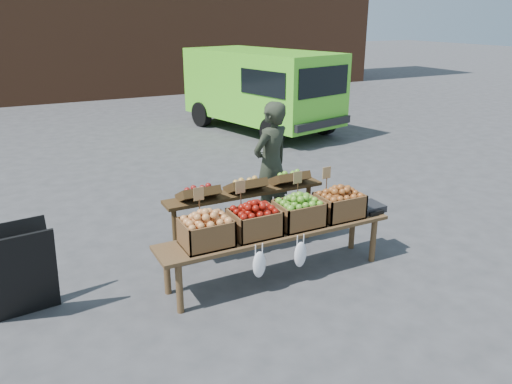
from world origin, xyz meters
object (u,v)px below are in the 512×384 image
vendor (271,165)px  crate_green_apples (339,205)px  delivery_van (261,91)px  crate_red_apples (299,214)px  crate_golden_apples (206,232)px  crate_russet_pears (254,223)px  back_table (246,212)px  weighing_scale (368,207)px  display_bench (276,253)px  chalkboard_sign (21,271)px

vendor → crate_green_apples: size_ratio=3.45×
delivery_van → crate_red_apples: 7.39m
crate_golden_apples → crate_red_apples: same height
crate_russet_pears → back_table: bearing=71.1°
crate_green_apples → weighing_scale: bearing=0.0°
vendor → weighing_scale: vendor is taller
vendor → display_bench: 1.62m
display_bench → crate_russet_pears: (-0.28, 0.00, 0.42)m
delivery_van → crate_red_apples: delivery_van is taller
delivery_van → vendor: size_ratio=2.54×
display_bench → vendor: bearing=63.7°
back_table → crate_red_apples: (0.30, -0.72, 0.19)m
weighing_scale → crate_russet_pears: bearing=180.0°
crate_green_apples → weighing_scale: 0.44m
crate_red_apples → weighing_scale: (0.97, 0.00, -0.10)m
back_table → crate_red_apples: 0.80m
back_table → crate_green_apples: bearing=-40.1°
vendor → crate_russet_pears: size_ratio=3.45×
crate_golden_apples → weighing_scale: 2.08m
back_table → weighing_scale: bearing=-29.4°
delivery_van → back_table: bearing=-132.8°
chalkboard_sign → crate_green_apples: bearing=-14.1°
crate_red_apples → crate_green_apples: same height
vendor → crate_red_apples: size_ratio=3.45×
crate_golden_apples → crate_green_apples: bearing=0.0°
delivery_van → display_bench: 7.54m
chalkboard_sign → crate_red_apples: size_ratio=1.86×
back_table → crate_green_apples: back_table is taller
chalkboard_sign → crate_red_apples: chalkboard_sign is taller
delivery_van → crate_golden_apples: 7.91m
vendor → crate_golden_apples: (-1.50, -1.36, -0.15)m
vendor → chalkboard_sign: size_ratio=1.85×
crate_russet_pears → weighing_scale: (1.52, 0.00, -0.10)m
crate_golden_apples → weighing_scale: size_ratio=1.47×
display_bench → crate_golden_apples: crate_golden_apples is taller
display_bench → crate_golden_apples: bearing=180.0°
crate_russet_pears → crate_green_apples: size_ratio=1.00×
vendor → weighing_scale: (0.58, -1.36, -0.25)m
delivery_van → vendor: bearing=-130.0°
vendor → chalkboard_sign: (-3.22, -0.89, -0.40)m
crate_green_apples → weighing_scale: (0.43, 0.00, -0.10)m
display_bench → crate_green_apples: size_ratio=5.40×
crate_red_apples → crate_green_apples: size_ratio=1.00×
display_bench → weighing_scale: 1.29m
crate_russet_pears → weighing_scale: crate_russet_pears is taller
crate_green_apples → back_table: bearing=139.9°
back_table → display_bench: 0.76m
chalkboard_sign → display_bench: size_ratio=0.34×
delivery_van → crate_green_apples: (-2.50, -6.73, -0.27)m
chalkboard_sign → display_bench: 2.60m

